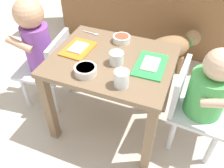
{
  "coord_description": "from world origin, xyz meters",
  "views": [
    {
      "loc": [
        0.35,
        -0.88,
        1.15
      ],
      "look_at": [
        0.0,
        0.0,
        0.31
      ],
      "focal_mm": 37.94,
      "sensor_mm": 36.0,
      "label": 1
    }
  ],
  "objects_px": {
    "seated_child_right": "(206,92)",
    "food_tray_left": "(78,48)",
    "seated_child_left": "(39,44)",
    "dog": "(171,48)",
    "dining_table": "(112,73)",
    "spoon_by_left_tray": "(92,33)",
    "water_cup_left": "(121,79)",
    "cereal_bowl_left_side": "(122,39)",
    "food_tray_right": "(150,65)",
    "water_cup_right": "(116,59)",
    "cereal_bowl_right_side": "(86,70)"
  },
  "relations": [
    {
      "from": "spoon_by_left_tray",
      "to": "dog",
      "type": "bearing_deg",
      "value": 48.16
    },
    {
      "from": "seated_child_right",
      "to": "cereal_bowl_left_side",
      "type": "height_order",
      "value": "seated_child_right"
    },
    {
      "from": "food_tray_right",
      "to": "cereal_bowl_left_side",
      "type": "distance_m",
      "value": 0.25
    },
    {
      "from": "water_cup_left",
      "to": "water_cup_right",
      "type": "xyz_separation_m",
      "value": [
        -0.08,
        0.14,
        -0.01
      ]
    },
    {
      "from": "spoon_by_left_tray",
      "to": "cereal_bowl_right_side",
      "type": "bearing_deg",
      "value": -69.55
    },
    {
      "from": "cereal_bowl_left_side",
      "to": "cereal_bowl_right_side",
      "type": "bearing_deg",
      "value": -100.28
    },
    {
      "from": "seated_child_left",
      "to": "cereal_bowl_left_side",
      "type": "xyz_separation_m",
      "value": [
        0.45,
        0.13,
        0.07
      ]
    },
    {
      "from": "dining_table",
      "to": "seated_child_left",
      "type": "relative_size",
      "value": 0.86
    },
    {
      "from": "water_cup_right",
      "to": "seated_child_right",
      "type": "bearing_deg",
      "value": 8.16
    },
    {
      "from": "spoon_by_left_tray",
      "to": "dining_table",
      "type": "bearing_deg",
      "value": -43.41
    },
    {
      "from": "dining_table",
      "to": "water_cup_left",
      "type": "xyz_separation_m",
      "value": [
        0.11,
        -0.17,
        0.12
      ]
    },
    {
      "from": "dining_table",
      "to": "dog",
      "type": "height_order",
      "value": "dining_table"
    },
    {
      "from": "water_cup_left",
      "to": "seated_child_left",
      "type": "bearing_deg",
      "value": 160.27
    },
    {
      "from": "seated_child_left",
      "to": "water_cup_left",
      "type": "xyz_separation_m",
      "value": [
        0.57,
        -0.2,
        0.08
      ]
    },
    {
      "from": "seated_child_right",
      "to": "food_tray_left",
      "type": "relative_size",
      "value": 3.34
    },
    {
      "from": "seated_child_left",
      "to": "dog",
      "type": "xyz_separation_m",
      "value": [
        0.67,
        0.59,
        -0.22
      ]
    },
    {
      "from": "dining_table",
      "to": "water_cup_right",
      "type": "bearing_deg",
      "value": -39.84
    },
    {
      "from": "dining_table",
      "to": "food_tray_right",
      "type": "xyz_separation_m",
      "value": [
        0.19,
        0.01,
        0.1
      ]
    },
    {
      "from": "food_tray_right",
      "to": "cereal_bowl_right_side",
      "type": "bearing_deg",
      "value": -147.53
    },
    {
      "from": "water_cup_right",
      "to": "food_tray_left",
      "type": "bearing_deg",
      "value": 170.09
    },
    {
      "from": "cereal_bowl_right_side",
      "to": "food_tray_left",
      "type": "bearing_deg",
      "value": 127.01
    },
    {
      "from": "seated_child_left",
      "to": "food_tray_right",
      "type": "height_order",
      "value": "seated_child_left"
    },
    {
      "from": "seated_child_right",
      "to": "cereal_bowl_right_side",
      "type": "height_order",
      "value": "seated_child_right"
    },
    {
      "from": "dining_table",
      "to": "seated_child_right",
      "type": "bearing_deg",
      "value": 4.11
    },
    {
      "from": "food_tray_right",
      "to": "cereal_bowl_left_side",
      "type": "bearing_deg",
      "value": 142.67
    },
    {
      "from": "dining_table",
      "to": "water_cup_left",
      "type": "distance_m",
      "value": 0.23
    },
    {
      "from": "food_tray_left",
      "to": "water_cup_left",
      "type": "relative_size",
      "value": 2.52
    },
    {
      "from": "water_cup_right",
      "to": "spoon_by_left_tray",
      "type": "bearing_deg",
      "value": 137.1
    },
    {
      "from": "dog",
      "to": "food_tray_left",
      "type": "relative_size",
      "value": 2.14
    },
    {
      "from": "dining_table",
      "to": "water_cup_left",
      "type": "relative_size",
      "value": 8.09
    },
    {
      "from": "water_cup_left",
      "to": "spoon_by_left_tray",
      "type": "xyz_separation_m",
      "value": [
        -0.3,
        0.35,
        -0.03
      ]
    },
    {
      "from": "cereal_bowl_left_side",
      "to": "cereal_bowl_right_side",
      "type": "height_order",
      "value": "cereal_bowl_right_side"
    },
    {
      "from": "dining_table",
      "to": "cereal_bowl_right_side",
      "type": "xyz_separation_m",
      "value": [
        -0.07,
        -0.15,
        0.11
      ]
    },
    {
      "from": "dining_table",
      "to": "water_cup_right",
      "type": "xyz_separation_m",
      "value": [
        0.03,
        -0.03,
        0.12
      ]
    },
    {
      "from": "water_cup_left",
      "to": "water_cup_right",
      "type": "height_order",
      "value": "water_cup_left"
    },
    {
      "from": "seated_child_left",
      "to": "food_tray_left",
      "type": "relative_size",
      "value": 3.72
    },
    {
      "from": "dining_table",
      "to": "spoon_by_left_tray",
      "type": "relative_size",
      "value": 6.0
    },
    {
      "from": "water_cup_left",
      "to": "dog",
      "type": "bearing_deg",
      "value": 82.79
    },
    {
      "from": "dog",
      "to": "cereal_bowl_right_side",
      "type": "bearing_deg",
      "value": -109.5
    },
    {
      "from": "seated_child_left",
      "to": "water_cup_left",
      "type": "relative_size",
      "value": 9.35
    },
    {
      "from": "water_cup_left",
      "to": "spoon_by_left_tray",
      "type": "relative_size",
      "value": 0.74
    },
    {
      "from": "dining_table",
      "to": "food_tray_left",
      "type": "relative_size",
      "value": 3.21
    },
    {
      "from": "dog",
      "to": "water_cup_left",
      "type": "distance_m",
      "value": 0.85
    },
    {
      "from": "water_cup_right",
      "to": "dog",
      "type": "bearing_deg",
      "value": 75.0
    },
    {
      "from": "food_tray_left",
      "to": "water_cup_right",
      "type": "relative_size",
      "value": 2.71
    },
    {
      "from": "cereal_bowl_right_side",
      "to": "spoon_by_left_tray",
      "type": "bearing_deg",
      "value": 110.45
    },
    {
      "from": "cereal_bowl_left_side",
      "to": "seated_child_left",
      "type": "bearing_deg",
      "value": -164.48
    },
    {
      "from": "dog",
      "to": "water_cup_left",
      "type": "relative_size",
      "value": 5.39
    },
    {
      "from": "dining_table",
      "to": "dog",
      "type": "relative_size",
      "value": 1.5
    },
    {
      "from": "dining_table",
      "to": "cereal_bowl_right_side",
      "type": "bearing_deg",
      "value": -113.65
    }
  ]
}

